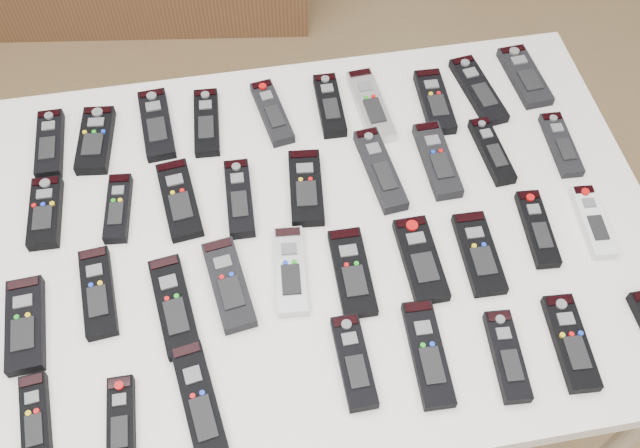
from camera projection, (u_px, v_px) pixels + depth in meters
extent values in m
plane|color=olive|center=(289.00, 418.00, 1.91)|extent=(4.00, 4.00, 0.00)
cube|color=white|center=(320.00, 236.00, 1.33)|extent=(1.25, 0.88, 0.04)
cylinder|color=beige|center=(615.00, 447.00, 1.50)|extent=(0.04, 0.04, 0.74)
cylinder|color=beige|center=(75.00, 229.00, 1.81)|extent=(0.04, 0.04, 0.74)
cylinder|color=beige|center=(502.00, 168.00, 1.92)|extent=(0.04, 0.04, 0.74)
cube|color=black|center=(50.00, 144.00, 1.42)|extent=(0.05, 0.16, 0.02)
cube|color=black|center=(96.00, 140.00, 1.42)|extent=(0.08, 0.17, 0.02)
cube|color=black|center=(157.00, 124.00, 1.45)|extent=(0.07, 0.18, 0.02)
cube|color=black|center=(207.00, 122.00, 1.45)|extent=(0.06, 0.17, 0.02)
cube|color=black|center=(272.00, 113.00, 1.46)|extent=(0.07, 0.17, 0.02)
cube|color=black|center=(330.00, 105.00, 1.47)|extent=(0.05, 0.16, 0.02)
cube|color=#B7B7BC|center=(371.00, 106.00, 1.47)|extent=(0.07, 0.20, 0.02)
cube|color=black|center=(435.00, 102.00, 1.48)|extent=(0.06, 0.17, 0.02)
cube|color=black|center=(478.00, 90.00, 1.50)|extent=(0.08, 0.19, 0.02)
cube|color=black|center=(525.00, 76.00, 1.52)|extent=(0.07, 0.17, 0.02)
cube|color=black|center=(45.00, 213.00, 1.32)|extent=(0.06, 0.15, 0.02)
cube|color=black|center=(118.00, 208.00, 1.33)|extent=(0.06, 0.15, 0.02)
cube|color=black|center=(179.00, 200.00, 1.34)|extent=(0.08, 0.18, 0.02)
cube|color=black|center=(239.00, 198.00, 1.34)|extent=(0.05, 0.17, 0.02)
cube|color=black|center=(306.00, 188.00, 1.36)|extent=(0.08, 0.17, 0.02)
cube|color=black|center=(380.00, 170.00, 1.38)|extent=(0.07, 0.20, 0.02)
cube|color=black|center=(437.00, 160.00, 1.39)|extent=(0.06, 0.18, 0.02)
cube|color=black|center=(492.00, 151.00, 1.41)|extent=(0.05, 0.16, 0.02)
cube|color=black|center=(561.00, 144.00, 1.42)|extent=(0.05, 0.16, 0.02)
cube|color=black|center=(25.00, 325.00, 1.19)|extent=(0.07, 0.17, 0.02)
cube|color=black|center=(98.00, 292.00, 1.23)|extent=(0.07, 0.18, 0.02)
cube|color=black|center=(174.00, 306.00, 1.21)|extent=(0.08, 0.20, 0.02)
cube|color=black|center=(229.00, 284.00, 1.24)|extent=(0.08, 0.18, 0.02)
cube|color=#B7B7BC|center=(290.00, 271.00, 1.25)|extent=(0.07, 0.18, 0.02)
cube|color=black|center=(352.00, 272.00, 1.25)|extent=(0.06, 0.17, 0.02)
cube|color=black|center=(421.00, 260.00, 1.27)|extent=(0.06, 0.17, 0.02)
cube|color=black|center=(479.00, 253.00, 1.27)|extent=(0.06, 0.17, 0.02)
cube|color=black|center=(537.00, 229.00, 1.30)|extent=(0.06, 0.16, 0.02)
cube|color=silver|center=(593.00, 221.00, 1.31)|extent=(0.05, 0.16, 0.02)
cube|color=black|center=(36.00, 420.00, 1.10)|extent=(0.06, 0.15, 0.02)
cube|color=black|center=(121.00, 422.00, 1.10)|extent=(0.04, 0.14, 0.02)
cube|color=black|center=(200.00, 403.00, 1.12)|extent=(0.08, 0.21, 0.02)
cube|color=black|center=(354.00, 362.00, 1.16)|extent=(0.05, 0.16, 0.02)
cube|color=black|center=(428.00, 353.00, 1.17)|extent=(0.06, 0.19, 0.02)
cube|color=black|center=(507.00, 356.00, 1.16)|extent=(0.06, 0.16, 0.02)
cube|color=black|center=(571.00, 342.00, 1.18)|extent=(0.06, 0.17, 0.02)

